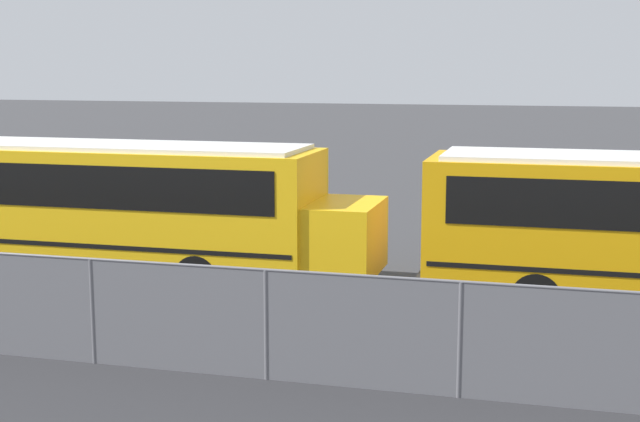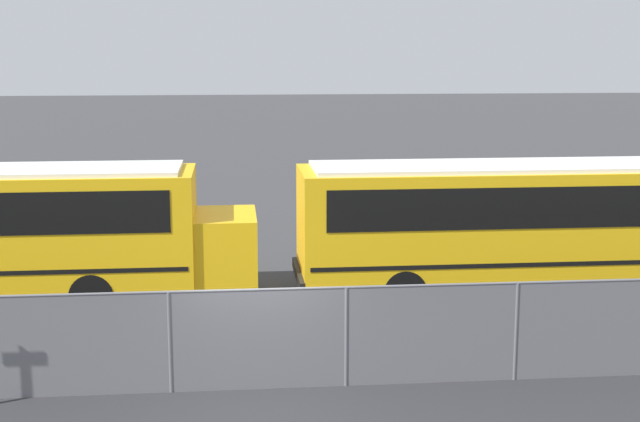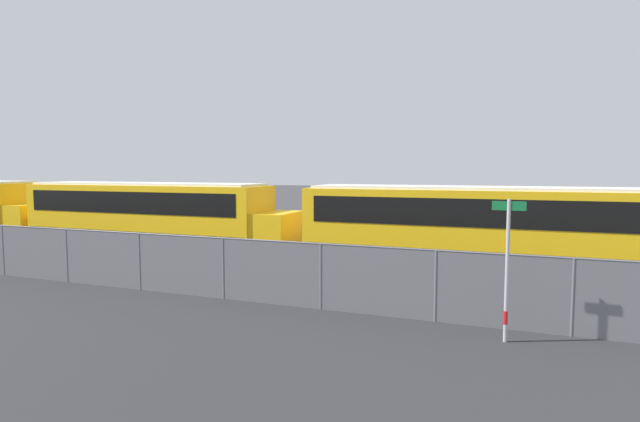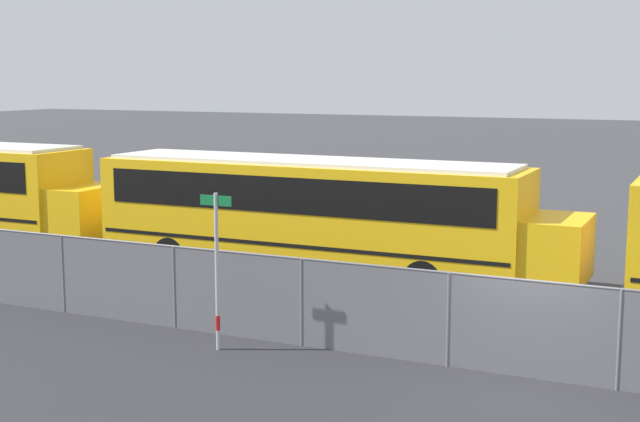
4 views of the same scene
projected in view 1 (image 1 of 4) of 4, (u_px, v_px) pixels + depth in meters
school_bus_4 at (80, 198)px, 20.79m from camera, size 13.45×2.60×3.21m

